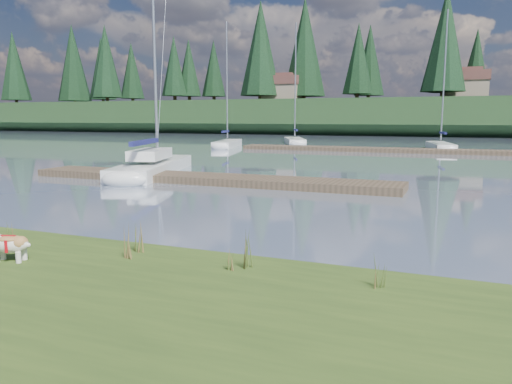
% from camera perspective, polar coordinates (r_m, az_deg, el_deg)
% --- Properties ---
extents(ground, '(200.00, 200.00, 0.00)m').
position_cam_1_polar(ground, '(39.57, 13.96, 4.49)').
color(ground, gray).
rests_on(ground, ground).
extents(ridge, '(200.00, 20.00, 5.00)m').
position_cam_1_polar(ridge, '(82.26, 18.45, 8.06)').
color(ridge, black).
rests_on(ridge, ground).
extents(bulldog, '(0.81, 0.49, 0.48)m').
position_cam_1_polar(bulldog, '(9.06, -26.46, -5.26)').
color(bulldog, silver).
rests_on(bulldog, bank).
extents(sailboat_main, '(4.61, 9.55, 13.50)m').
position_cam_1_polar(sailboat_main, '(24.85, -11.21, 3.24)').
color(sailboat_main, white).
rests_on(sailboat_main, ground).
extents(dock_near, '(16.00, 2.00, 0.30)m').
position_cam_1_polar(dock_near, '(20.65, -5.90, 1.54)').
color(dock_near, '#4C3D2C').
rests_on(dock_near, ground).
extents(dock_far, '(26.00, 2.20, 0.30)m').
position_cam_1_polar(dock_far, '(39.32, 16.86, 4.57)').
color(dock_far, '#4C3D2C').
rests_on(dock_far, ground).
extents(sailboat_bg_0, '(3.27, 7.58, 10.87)m').
position_cam_1_polar(sailboat_bg_0, '(45.06, -3.12, 5.61)').
color(sailboat_bg_0, white).
rests_on(sailboat_bg_0, ground).
extents(sailboat_bg_1, '(4.45, 7.78, 11.66)m').
position_cam_1_polar(sailboat_bg_1, '(50.15, 4.37, 5.91)').
color(sailboat_bg_1, white).
rests_on(sailboat_bg_1, ground).
extents(sailboat_bg_2, '(2.82, 7.48, 11.09)m').
position_cam_1_polar(sailboat_bg_2, '(43.88, 20.20, 5.03)').
color(sailboat_bg_2, white).
rests_on(sailboat_bg_2, ground).
extents(weed_0, '(0.17, 0.14, 0.63)m').
position_cam_1_polar(weed_0, '(8.54, -14.55, -5.67)').
color(weed_0, '#475B23').
rests_on(weed_0, bank).
extents(weed_1, '(0.17, 0.14, 0.57)m').
position_cam_1_polar(weed_1, '(8.92, -13.26, -5.19)').
color(weed_1, '#475B23').
rests_on(weed_1, bank).
extents(weed_2, '(0.17, 0.14, 0.65)m').
position_cam_1_polar(weed_2, '(7.74, -0.89, -6.79)').
color(weed_2, '#475B23').
rests_on(weed_2, bank).
extents(weed_3, '(0.17, 0.14, 0.65)m').
position_cam_1_polar(weed_3, '(10.07, -26.27, -4.09)').
color(weed_3, '#475B23').
rests_on(weed_3, bank).
extents(weed_4, '(0.17, 0.14, 0.38)m').
position_cam_1_polar(weed_4, '(7.71, -2.49, -7.73)').
color(weed_4, '#475B23').
rests_on(weed_4, bank).
extents(weed_5, '(0.17, 0.14, 0.49)m').
position_cam_1_polar(weed_5, '(7.13, 13.81, -9.00)').
color(weed_5, '#475B23').
rests_on(weed_5, bank).
extents(mud_lip, '(60.00, 0.50, 0.14)m').
position_cam_1_polar(mud_lip, '(9.73, -14.56, -7.22)').
color(mud_lip, '#33281C').
rests_on(mud_lip, ground).
extents(conifer_0, '(5.72, 5.72, 14.15)m').
position_cam_1_polar(conifer_0, '(97.81, -16.80, 14.11)').
color(conifer_0, '#382619').
rests_on(conifer_0, ridge).
extents(conifer_1, '(4.40, 4.40, 11.30)m').
position_cam_1_polar(conifer_1, '(92.58, -7.68, 13.88)').
color(conifer_1, '#382619').
rests_on(conifer_1, ridge).
extents(conifer_2, '(6.60, 6.60, 16.05)m').
position_cam_1_polar(conifer_2, '(83.65, 0.53, 16.09)').
color(conifer_2, '#382619').
rests_on(conifer_2, ridge).
extents(conifer_3, '(4.84, 4.84, 12.25)m').
position_cam_1_polar(conifer_3, '(83.06, 11.59, 14.71)').
color(conifer_3, '#382619').
rests_on(conifer_3, ridge).
extents(conifer_4, '(6.16, 6.16, 15.10)m').
position_cam_1_polar(conifer_4, '(75.83, 20.81, 15.97)').
color(conifer_4, '#382619').
rests_on(conifer_4, ridge).
extents(house_0, '(6.30, 5.30, 4.65)m').
position_cam_1_polar(house_0, '(83.90, 2.98, 11.78)').
color(house_0, gray).
rests_on(house_0, ridge).
extents(house_1, '(6.30, 5.30, 4.65)m').
position_cam_1_polar(house_1, '(80.20, 22.87, 11.27)').
color(house_1, gray).
rests_on(house_1, ridge).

